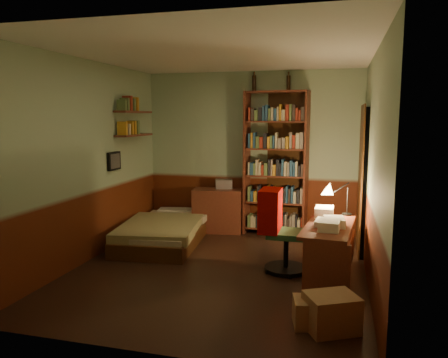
% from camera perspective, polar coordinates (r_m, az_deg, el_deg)
% --- Properties ---
extents(floor, '(3.50, 4.00, 0.02)m').
position_cam_1_polar(floor, '(5.51, -0.68, -11.86)').
color(floor, black).
rests_on(floor, ground).
extents(ceiling, '(3.50, 4.00, 0.02)m').
position_cam_1_polar(ceiling, '(5.23, -0.73, 16.21)').
color(ceiling, silver).
rests_on(ceiling, wall_back).
extents(wall_back, '(3.50, 0.02, 2.60)m').
position_cam_1_polar(wall_back, '(7.16, 3.63, 3.49)').
color(wall_back, '#91AC8A').
rests_on(wall_back, ground).
extents(wall_left, '(0.02, 4.00, 2.60)m').
position_cam_1_polar(wall_left, '(5.93, -17.33, 2.20)').
color(wall_left, '#91AC8A').
rests_on(wall_left, ground).
extents(wall_right, '(0.02, 4.00, 2.60)m').
position_cam_1_polar(wall_right, '(5.04, 18.97, 1.15)').
color(wall_right, '#91AC8A').
rests_on(wall_right, ground).
extents(wall_front, '(3.50, 0.02, 2.60)m').
position_cam_1_polar(wall_front, '(3.34, -10.02, -1.83)').
color(wall_front, '#91AC8A').
rests_on(wall_front, ground).
extents(doorway, '(0.06, 0.90, 2.00)m').
position_cam_1_polar(doorway, '(6.36, 17.69, -0.17)').
color(doorway, black).
rests_on(doorway, ground).
extents(door_trim, '(0.02, 0.98, 2.08)m').
position_cam_1_polar(door_trim, '(6.36, 17.37, -0.16)').
color(door_trim, '#3A200D').
rests_on(door_trim, ground).
extents(bed, '(1.20, 2.01, 0.57)m').
position_cam_1_polar(bed, '(6.66, -7.72, -5.78)').
color(bed, '#798D50').
rests_on(bed, ground).
extents(dresser, '(0.84, 0.51, 0.71)m').
position_cam_1_polar(dresser, '(7.18, -0.83, -4.12)').
color(dresser, '#59271A').
rests_on(dresser, ground).
extents(mini_stereo, '(0.32, 0.28, 0.15)m').
position_cam_1_polar(mini_stereo, '(7.20, -0.02, -0.63)').
color(mini_stereo, '#B2B2B7').
rests_on(mini_stereo, dresser).
extents(bookshelf, '(1.00, 0.41, 2.28)m').
position_cam_1_polar(bookshelf, '(6.95, 6.80, 1.96)').
color(bookshelf, '#59271A').
rests_on(bookshelf, ground).
extents(bottle_left, '(0.08, 0.08, 0.25)m').
position_cam_1_polar(bottle_left, '(7.10, 3.96, 12.34)').
color(bottle_left, black).
rests_on(bottle_left, bookshelf).
extents(bottle_right, '(0.07, 0.07, 0.23)m').
position_cam_1_polar(bottle_right, '(7.02, 8.42, 12.26)').
color(bottle_right, black).
rests_on(bottle_right, bookshelf).
extents(desk, '(0.62, 1.26, 0.65)m').
position_cam_1_polar(desk, '(5.20, 13.41, -9.41)').
color(desk, '#59271A').
rests_on(desk, ground).
extents(paper_stack, '(0.22, 0.30, 0.12)m').
position_cam_1_polar(paper_stack, '(5.54, 12.96, -4.19)').
color(paper_stack, silver).
rests_on(paper_stack, desk).
extents(desk_lamp, '(0.20, 0.20, 0.54)m').
position_cam_1_polar(desk_lamp, '(5.66, 15.85, -1.86)').
color(desk_lamp, black).
rests_on(desk_lamp, desk).
extents(office_chair, '(0.48, 0.42, 0.95)m').
position_cam_1_polar(office_chair, '(5.37, 8.15, -7.03)').
color(office_chair, '#28542F').
rests_on(office_chair, ground).
extents(red_jacket, '(0.32, 0.48, 0.52)m').
position_cam_1_polar(red_jacket, '(5.03, 7.61, 0.49)').
color(red_jacket, '#A80500').
rests_on(red_jacket, office_chair).
extents(wall_shelf_lower, '(0.20, 0.90, 0.03)m').
position_cam_1_polar(wall_shelf_lower, '(6.81, -11.64, 5.63)').
color(wall_shelf_lower, '#59271A').
rests_on(wall_shelf_lower, wall_left).
extents(wall_shelf_upper, '(0.20, 0.90, 0.03)m').
position_cam_1_polar(wall_shelf_upper, '(6.80, -11.72, 8.58)').
color(wall_shelf_upper, '#59271A').
rests_on(wall_shelf_upper, wall_left).
extents(framed_picture, '(0.04, 0.32, 0.26)m').
position_cam_1_polar(framed_picture, '(6.43, -14.17, 2.29)').
color(framed_picture, black).
rests_on(framed_picture, wall_left).
extents(cardboard_box_a, '(0.54, 0.51, 0.32)m').
position_cam_1_polar(cardboard_box_a, '(4.13, 13.85, -16.59)').
color(cardboard_box_a, '#96704C').
rests_on(cardboard_box_a, ground).
extents(cardboard_box_b, '(0.40, 0.35, 0.25)m').
position_cam_1_polar(cardboard_box_b, '(4.19, 11.58, -16.70)').
color(cardboard_box_b, '#96704C').
rests_on(cardboard_box_b, ground).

